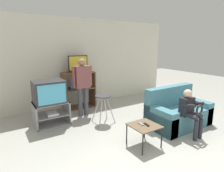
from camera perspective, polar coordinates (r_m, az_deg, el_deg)
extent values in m
plane|color=#ADADA3|center=(3.26, 22.72, -22.82)|extent=(18.00, 18.00, 0.00)
cube|color=silver|center=(5.83, -9.21, 7.06)|extent=(6.40, 0.06, 2.60)
cube|color=#939399|center=(4.74, -17.81, -10.78)|extent=(0.76, 0.56, 0.02)
cube|color=#939399|center=(4.66, -18.00, -8.16)|extent=(0.73, 0.56, 0.02)
cube|color=#939399|center=(4.57, -18.24, -4.82)|extent=(0.76, 0.56, 0.02)
cube|color=#939399|center=(4.58, -22.49, -8.50)|extent=(0.03, 0.56, 0.53)
cube|color=#939399|center=(4.74, -13.72, -7.19)|extent=(0.03, 0.56, 0.53)
cube|color=white|center=(4.58, -17.81, -8.04)|extent=(0.24, 0.28, 0.05)
cube|color=#2D2D33|center=(4.48, -18.62, -1.67)|extent=(0.68, 0.53, 0.51)
cube|color=#4CB7E0|center=(4.22, -17.73, -2.44)|extent=(0.60, 0.01, 0.43)
cube|color=brown|center=(5.45, -14.41, -1.78)|extent=(0.03, 0.45, 1.06)
cube|color=brown|center=(5.76, -6.07, -0.67)|extent=(0.03, 0.45, 1.06)
cube|color=brown|center=(5.73, -9.93, -6.21)|extent=(0.85, 0.45, 0.03)
cube|color=brown|center=(5.58, -10.14, -0.68)|extent=(0.85, 0.45, 0.03)
cube|color=brown|center=(5.49, -10.33, 4.00)|extent=(0.85, 0.45, 0.03)
cube|color=#3870B7|center=(5.43, -11.48, 0.27)|extent=(0.18, 0.04, 0.22)
cube|color=black|center=(5.49, -10.23, 4.37)|extent=(0.20, 0.20, 0.04)
cube|color=black|center=(5.46, -10.33, 6.86)|extent=(0.57, 0.04, 0.44)
cube|color=yellow|center=(5.44, -10.24, 6.84)|extent=(0.52, 0.01, 0.39)
cylinder|color=#B7B7BC|center=(4.34, -3.38, -7.91)|extent=(0.19, 0.17, 0.66)
cylinder|color=#B7B7BC|center=(4.46, -0.42, -7.30)|extent=(0.19, 0.17, 0.66)
cylinder|color=#B7B7BC|center=(4.54, -4.88, -7.00)|extent=(0.19, 0.17, 0.66)
cylinder|color=#B7B7BC|center=(4.66, -2.01, -6.44)|extent=(0.19, 0.17, 0.66)
cylinder|color=#333338|center=(4.40, -2.71, -3.05)|extent=(0.37, 0.37, 0.02)
cube|color=brown|center=(3.52, 9.79, -11.78)|extent=(0.50, 0.50, 0.02)
cylinder|color=black|center=(3.32, 9.35, -17.22)|extent=(0.02, 0.02, 0.39)
cylinder|color=black|center=(3.61, 14.88, -14.98)|extent=(0.02, 0.02, 0.39)
cylinder|color=black|center=(3.63, 4.50, -14.40)|extent=(0.02, 0.02, 0.39)
cylinder|color=black|center=(3.89, 9.94, -12.63)|extent=(0.02, 0.02, 0.39)
cube|color=black|center=(3.52, 10.48, -11.48)|extent=(0.06, 0.15, 0.02)
cube|color=gray|center=(3.52, 8.83, -11.37)|extent=(0.04, 0.15, 0.02)
cube|color=teal|center=(4.63, 19.63, -8.87)|extent=(1.44, 0.80, 0.41)
cube|color=teal|center=(4.68, 17.13, -2.85)|extent=(1.44, 0.20, 0.46)
cube|color=teal|center=(4.17, 14.41, -10.02)|extent=(0.22, 0.80, 0.53)
cube|color=teal|center=(5.09, 23.98, -6.61)|extent=(0.22, 0.80, 0.53)
cylinder|color=#4C4C56|center=(4.94, -9.66, -4.88)|extent=(0.11, 0.11, 0.75)
cylinder|color=#4C4C56|center=(5.00, -7.91, -4.60)|extent=(0.11, 0.11, 0.75)
cube|color=#8C4C4C|center=(4.82, -9.04, 2.74)|extent=(0.38, 0.20, 0.56)
cylinder|color=#8C4C4C|center=(4.73, -11.58, 2.64)|extent=(0.08, 0.08, 0.53)
cylinder|color=#8C4C4C|center=(4.91, -6.60, 3.16)|extent=(0.08, 0.08, 0.53)
sphere|color=#A37A5B|center=(4.77, -9.19, 7.15)|extent=(0.18, 0.18, 0.18)
cylinder|color=#2D2D38|center=(4.07, 24.17, -12.30)|extent=(0.08, 0.08, 0.41)
cylinder|color=#2D2D38|center=(4.18, 25.34, -11.70)|extent=(0.08, 0.08, 0.41)
cylinder|color=#2D2D38|center=(4.05, 22.71, -8.45)|extent=(0.09, 0.30, 0.09)
cylinder|color=#2D2D38|center=(4.17, 23.92, -7.97)|extent=(0.09, 0.30, 0.09)
cube|color=#232328|center=(4.14, 21.79, -5.80)|extent=(0.30, 0.17, 0.38)
cylinder|color=#232328|center=(3.94, 22.21, -5.59)|extent=(0.06, 0.31, 0.14)
cylinder|color=#232328|center=(4.16, 24.39, -4.87)|extent=(0.06, 0.31, 0.14)
sphere|color=beige|center=(4.07, 22.10, -2.14)|extent=(0.17, 0.17, 0.17)
torus|color=black|center=(3.99, 25.12, -6.52)|extent=(0.21, 0.04, 0.21)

